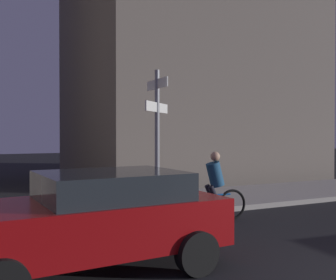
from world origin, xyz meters
TOP-DOWN VIEW (x-y plane):
  - sidewalk_kerb at (0.00, 7.26)m, footprint 40.00×3.36m
  - signpost at (-0.58, 6.17)m, footprint 1.09×1.18m
  - car_far_oncoming at (-3.19, 2.74)m, footprint 4.13×2.19m
  - cyclist at (0.22, 4.82)m, footprint 1.82×0.35m

SIDE VIEW (x-z plane):
  - sidewalk_kerb at x=0.00m, z-range 0.00..0.14m
  - cyclist at x=0.22m, z-range -0.06..1.55m
  - car_far_oncoming at x=-3.19m, z-range 0.07..1.52m
  - signpost at x=-0.58m, z-range 0.44..3.91m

